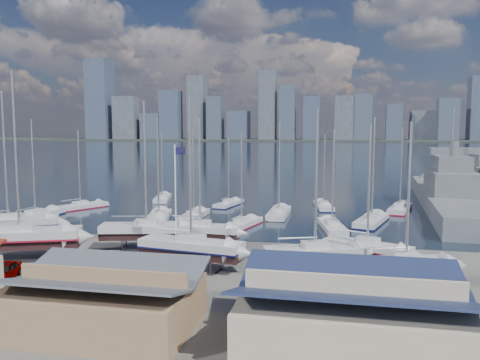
% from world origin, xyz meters
% --- Properties ---
extents(ground, '(1400.00, 1400.00, 0.00)m').
position_xyz_m(ground, '(0.00, -10.00, 0.00)').
color(ground, '#605E59').
rests_on(ground, ground).
extents(water, '(1400.00, 600.00, 0.40)m').
position_xyz_m(water, '(0.00, 300.00, -0.15)').
color(water, '#172936').
rests_on(water, ground).
extents(far_shore, '(1400.00, 80.00, 2.20)m').
position_xyz_m(far_shore, '(0.00, 560.00, 1.10)').
color(far_shore, '#2D332D').
rests_on(far_shore, ground).
extents(skyline, '(639.14, 43.80, 107.69)m').
position_xyz_m(skyline, '(-7.83, 553.76, 39.09)').
color(skyline, '#475166').
rests_on(skyline, far_shore).
extents(shed_grey, '(12.60, 8.40, 4.17)m').
position_xyz_m(shed_grey, '(0.00, -26.00, 2.15)').
color(shed_grey, '#8C6B4C').
rests_on(shed_grey, ground).
extents(shed_blue, '(13.65, 9.45, 4.71)m').
position_xyz_m(shed_blue, '(16.00, -26.00, 2.42)').
color(shed_blue, '#BFB293').
rests_on(shed_blue, ground).
extents(sailboat_cradle_0, '(11.15, 7.81, 17.61)m').
position_xyz_m(sailboat_cradle_0, '(-22.37, -6.25, 2.15)').
color(sailboat_cradle_0, '#2D2D33').
rests_on(sailboat_cradle_0, ground).
extents(sailboat_cradle_1, '(12.29, 7.24, 18.95)m').
position_xyz_m(sailboat_cradle_1, '(-16.42, -12.22, 2.22)').
color(sailboat_cradle_1, '#2D2D33').
rests_on(sailboat_cradle_1, ground).
extents(sailboat_cradle_2, '(10.38, 5.02, 16.30)m').
position_xyz_m(sailboat_cradle_2, '(-5.46, -5.65, 2.09)').
color(sailboat_cradle_2, '#2D2D33').
rests_on(sailboat_cradle_2, ground).
extents(sailboat_cradle_3, '(10.40, 4.39, 16.27)m').
position_xyz_m(sailboat_cradle_3, '(1.69, -12.01, 2.08)').
color(sailboat_cradle_3, '#2D2D33').
rests_on(sailboat_cradle_3, ground).
extents(sailboat_cradle_4, '(8.93, 2.90, 14.51)m').
position_xyz_m(sailboat_cradle_4, '(0.21, -3.93, 2.00)').
color(sailboat_cradle_4, '#2D2D33').
rests_on(sailboat_cradle_4, ground).
extents(sailboat_cradle_5, '(9.54, 5.59, 14.98)m').
position_xyz_m(sailboat_cradle_5, '(13.28, -11.80, 2.02)').
color(sailboat_cradle_5, '#2D2D33').
rests_on(sailboat_cradle_5, ground).
extents(sailboat_cradle_6, '(8.51, 5.73, 13.65)m').
position_xyz_m(sailboat_cradle_6, '(18.04, -8.51, 1.95)').
color(sailboat_cradle_6, '#2D2D33').
rests_on(sailboat_cradle_6, ground).
extents(sailboat_cradle_7, '(8.65, 4.35, 13.78)m').
position_xyz_m(sailboat_cradle_7, '(20.82, -13.68, 1.96)').
color(sailboat_cradle_7, '#2D2D33').
rests_on(sailboat_cradle_7, ground).
extents(sailboat_moored_0, '(3.65, 10.51, 15.43)m').
position_xyz_m(sailboat_moored_0, '(-28.72, 7.74, 0.31)').
color(sailboat_moored_0, black).
rests_on(sailboat_moored_0, water).
extents(sailboat_moored_1, '(6.83, 9.37, 13.89)m').
position_xyz_m(sailboat_moored_1, '(-26.83, 17.08, 0.31)').
color(sailboat_moored_1, black).
rests_on(sailboat_moored_1, water).
extents(sailboat_moored_2, '(4.76, 9.44, 13.72)m').
position_xyz_m(sailboat_moored_2, '(-16.68, 28.66, 0.32)').
color(sailboat_moored_2, black).
rests_on(sailboat_moored_2, water).
extents(sailboat_moored_3, '(5.57, 10.86, 15.64)m').
position_xyz_m(sailboat_moored_3, '(-10.09, 9.89, 0.31)').
color(sailboat_moored_3, black).
rests_on(sailboat_moored_3, water).
extents(sailboat_moored_4, '(2.66, 9.27, 13.97)m').
position_xyz_m(sailboat_moored_4, '(-5.63, 12.53, 0.32)').
color(sailboat_moored_4, black).
rests_on(sailboat_moored_4, water).
extents(sailboat_moored_5, '(3.93, 8.59, 12.39)m').
position_xyz_m(sailboat_moored_5, '(-3.14, 25.12, 0.31)').
color(sailboat_moored_5, black).
rests_on(sailboat_moored_5, water).
extents(sailboat_moored_6, '(4.73, 9.37, 13.49)m').
position_xyz_m(sailboat_moored_6, '(2.60, 7.82, 0.31)').
color(sailboat_moored_6, black).
rests_on(sailboat_moored_6, water).
extents(sailboat_moored_7, '(2.84, 10.02, 15.12)m').
position_xyz_m(sailboat_moored_7, '(6.60, 17.08, 0.32)').
color(sailboat_moored_7, black).
rests_on(sailboat_moored_7, water).
extents(sailboat_moored_8, '(3.88, 9.07, 13.13)m').
position_xyz_m(sailboat_moored_8, '(13.15, 25.79, 0.31)').
color(sailboat_moored_8, black).
rests_on(sailboat_moored_8, water).
extents(sailboat_moored_9, '(4.27, 9.53, 13.91)m').
position_xyz_m(sailboat_moored_9, '(14.67, 8.70, 0.32)').
color(sailboat_moored_9, black).
rests_on(sailboat_moored_9, water).
extents(sailboat_moored_10, '(5.84, 10.87, 15.66)m').
position_xyz_m(sailboat_moored_10, '(20.12, 13.72, 0.31)').
color(sailboat_moored_10, black).
rests_on(sailboat_moored_10, water).
extents(sailboat_moored_11, '(5.12, 9.89, 14.24)m').
position_xyz_m(sailboat_moored_11, '(25.38, 25.27, 0.31)').
color(sailboat_moored_11, black).
rests_on(sailboat_moored_11, water).
extents(naval_ship_east, '(13.14, 53.65, 18.78)m').
position_xyz_m(naval_ship_east, '(34.02, 30.35, 1.67)').
color(naval_ship_east, '#585B61').
rests_on(naval_ship_east, water).
extents(naval_ship_west, '(9.82, 44.11, 17.94)m').
position_xyz_m(naval_ship_west, '(44.22, 49.42, 1.66)').
color(naval_ship_west, '#585B61').
rests_on(naval_ship_west, water).
extents(car_a, '(3.07, 4.90, 1.56)m').
position_xyz_m(car_a, '(-13.43, -18.43, 0.78)').
color(car_a, gray).
rests_on(car_a, ground).
extents(car_b, '(4.73, 2.68, 1.48)m').
position_xyz_m(car_b, '(-1.43, -21.91, 0.74)').
color(car_b, gray).
rests_on(car_b, ground).
extents(car_c, '(2.84, 5.86, 1.61)m').
position_xyz_m(car_c, '(-1.79, -19.35, 0.80)').
color(car_c, gray).
rests_on(car_c, ground).
extents(car_d, '(2.64, 4.68, 1.28)m').
position_xyz_m(car_d, '(9.18, -20.98, 0.64)').
color(car_d, gray).
rests_on(car_d, ground).
extents(flagpole, '(1.04, 0.12, 11.79)m').
position_xyz_m(flagpole, '(0.18, -11.66, 6.78)').
color(flagpole, white).
rests_on(flagpole, ground).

